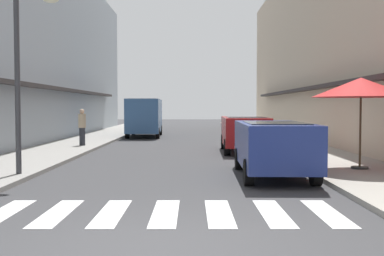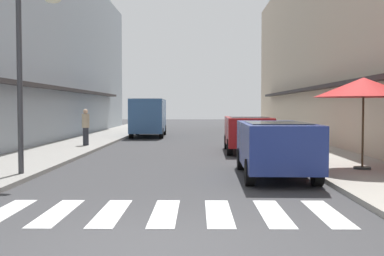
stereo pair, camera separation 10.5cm
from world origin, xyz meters
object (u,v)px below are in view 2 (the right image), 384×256
(parked_car_near, at_px, (275,143))
(cafe_umbrella, at_px, (363,88))
(delivery_van, at_px, (149,114))
(street_lamp, at_px, (27,60))
(pedestrian_walking_near, at_px, (86,126))
(parked_car_mid, at_px, (248,130))

(parked_car_near, height_order, cafe_umbrella, cafe_umbrella)
(delivery_van, bearing_deg, cafe_umbrella, -64.54)
(street_lamp, distance_m, pedestrian_walking_near, 9.38)
(pedestrian_walking_near, bearing_deg, delivery_van, -84.00)
(parked_car_mid, xyz_separation_m, delivery_van, (-5.14, 10.09, 0.48))
(parked_car_mid, xyz_separation_m, street_lamp, (-6.52, -7.14, 2.17))
(delivery_van, bearing_deg, street_lamp, -94.59)
(parked_car_near, xyz_separation_m, delivery_van, (-5.14, 17.00, 0.48))
(delivery_van, bearing_deg, pedestrian_walking_near, -104.13)
(delivery_van, relative_size, cafe_umbrella, 1.99)
(street_lamp, height_order, pedestrian_walking_near, street_lamp)
(parked_car_mid, bearing_deg, cafe_umbrella, -67.13)
(delivery_van, distance_m, cafe_umbrella, 18.00)
(parked_car_near, distance_m, parked_car_mid, 6.91)
(cafe_umbrella, bearing_deg, street_lamp, -173.75)
(cafe_umbrella, height_order, pedestrian_walking_near, cafe_umbrella)
(delivery_van, xyz_separation_m, pedestrian_walking_near, (-2.04, -8.11, -0.42))
(cafe_umbrella, distance_m, pedestrian_walking_near, 12.78)
(parked_car_mid, bearing_deg, street_lamp, -132.40)
(delivery_van, distance_m, pedestrian_walking_near, 8.37)
(parked_car_mid, relative_size, delivery_van, 0.78)
(cafe_umbrella, xyz_separation_m, pedestrian_walking_near, (-9.77, 8.12, -1.43))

